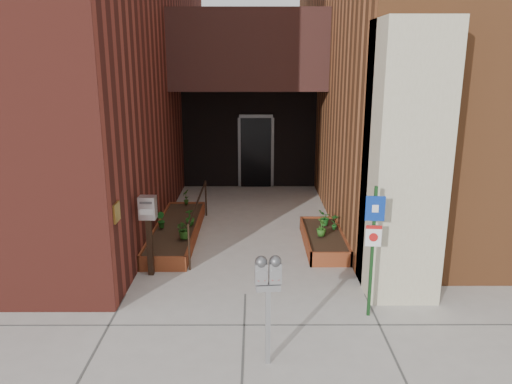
{
  "coord_description": "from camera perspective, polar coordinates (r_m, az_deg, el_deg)",
  "views": [
    {
      "loc": [
        0.16,
        -7.59,
        3.82
      ],
      "look_at": [
        0.18,
        1.8,
        1.29
      ],
      "focal_mm": 35.0,
      "sensor_mm": 36.0,
      "label": 1
    }
  ],
  "objects": [
    {
      "name": "payment_dropbox",
      "position": [
        9.03,
        -12.21,
        -3.01
      ],
      "size": [
        0.3,
        0.23,
        1.48
      ],
      "color": "black",
      "rests_on": "ground"
    },
    {
      "name": "shrub_left_a",
      "position": [
        10.15,
        -8.15,
        -4.16
      ],
      "size": [
        0.5,
        0.5,
        0.4
      ],
      "primitive_type": "imported",
      "rotation": [
        0.0,
        0.0,
        0.59
      ],
      "color": "#235017",
      "rests_on": "planter_left"
    },
    {
      "name": "shrub_right_b",
      "position": [
        10.67,
        8.98,
        -3.39
      ],
      "size": [
        0.19,
        0.19,
        0.34
      ],
      "primitive_type": "imported",
      "rotation": [
        0.0,
        0.0,
        3.06
      ],
      "color": "#18571B",
      "rests_on": "planter_right"
    },
    {
      "name": "shrub_left_c",
      "position": [
        10.94,
        -7.56,
        -2.85
      ],
      "size": [
        0.25,
        0.25,
        0.35
      ],
      "primitive_type": "imported",
      "rotation": [
        0.0,
        0.0,
        3.47
      ],
      "color": "#215F1B",
      "rests_on": "planter_left"
    },
    {
      "name": "handrail",
      "position": [
        10.76,
        -6.61,
        -1.6
      ],
      "size": [
        0.04,
        3.34,
        0.9
      ],
      "color": "black",
      "rests_on": "ground"
    },
    {
      "name": "shrub_right_c",
      "position": [
        10.9,
        7.86,
        -2.95
      ],
      "size": [
        0.36,
        0.36,
        0.34
      ],
      "primitive_type": "imported",
      "rotation": [
        0.0,
        0.0,
        4.5
      ],
      "color": "#1C631D",
      "rests_on": "planter_right"
    },
    {
      "name": "shrub_right_a",
      "position": [
        10.26,
        7.49,
        -4.04
      ],
      "size": [
        0.23,
        0.23,
        0.35
      ],
      "primitive_type": "imported",
      "rotation": [
        0.0,
        0.0,
        1.37
      ],
      "color": "#29621C",
      "rests_on": "planter_right"
    },
    {
      "name": "sign_post",
      "position": [
        7.55,
        13.24,
        -5.17
      ],
      "size": [
        0.28,
        0.08,
        2.04
      ],
      "color": "#143917",
      "rests_on": "ground"
    },
    {
      "name": "ground",
      "position": [
        8.5,
        -1.24,
        -11.61
      ],
      "size": [
        80.0,
        80.0,
        0.0
      ],
      "primitive_type": "plane",
      "color": "#9E9991",
      "rests_on": "ground"
    },
    {
      "name": "parking_meter",
      "position": [
        6.27,
        1.4,
        -10.14
      ],
      "size": [
        0.34,
        0.17,
        1.48
      ],
      "color": "gray",
      "rests_on": "ground"
    },
    {
      "name": "architecture",
      "position": [
        14.54,
        -1.6,
        19.67
      ],
      "size": [
        20.0,
        14.6,
        10.0
      ],
      "color": "maroon",
      "rests_on": "ground"
    },
    {
      "name": "planter_right",
      "position": [
        10.56,
        7.73,
        -5.47
      ],
      "size": [
        0.8,
        2.2,
        0.3
      ],
      "color": "brown",
      "rests_on": "ground"
    },
    {
      "name": "shrub_left_b",
      "position": [
        10.85,
        -10.84,
        -3.16
      ],
      "size": [
        0.26,
        0.26,
        0.34
      ],
      "primitive_type": "imported",
      "rotation": [
        0.0,
        0.0,
        2.35
      ],
      "color": "#175318",
      "rests_on": "planter_left"
    },
    {
      "name": "shrub_left_d",
      "position": [
        12.46,
        -8.01,
        -0.55
      ],
      "size": [
        0.23,
        0.23,
        0.38
      ],
      "primitive_type": "imported",
      "rotation": [
        0.0,
        0.0,
        4.86
      ],
      "color": "#245016",
      "rests_on": "planter_left"
    },
    {
      "name": "planter_left",
      "position": [
        11.06,
        -9.07,
        -4.56
      ],
      "size": [
        0.9,
        3.6,
        0.3
      ],
      "color": "brown",
      "rests_on": "ground"
    }
  ]
}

